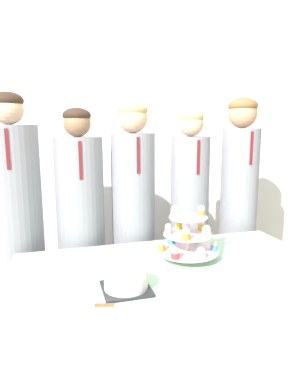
{
  "coord_description": "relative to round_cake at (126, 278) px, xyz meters",
  "views": [
    {
      "loc": [
        -0.55,
        -1.16,
        1.4
      ],
      "look_at": [
        -0.08,
        0.44,
        1.09
      ],
      "focal_mm": 32.0,
      "sensor_mm": 36.0,
      "label": 1
    }
  ],
  "objects": [
    {
      "name": "wall_back",
      "position": [
        0.27,
        1.52,
        0.58
      ],
      "size": [
        9.0,
        0.06,
        2.7
      ],
      "color": "silver",
      "rests_on": "ground_plane"
    },
    {
      "name": "table",
      "position": [
        0.27,
        0.2,
        -0.41
      ],
      "size": [
        1.57,
        0.79,
        0.71
      ],
      "color": "#A8DBB2",
      "rests_on": "ground_plane"
    },
    {
      "name": "round_cake",
      "position": [
        0.0,
        0.0,
        0.0
      ],
      "size": [
        0.2,
        0.2,
        0.11
      ],
      "color": "#232328",
      "rests_on": "table"
    },
    {
      "name": "cake_knife",
      "position": [
        -0.07,
        -0.12,
        -0.05
      ],
      "size": [
        0.25,
        0.08,
        0.01
      ],
      "rotation": [
        0.0,
        0.0,
        -0.24
      ],
      "color": "silver",
      "rests_on": "table"
    },
    {
      "name": "cupcake_stand",
      "position": [
        0.39,
        0.26,
        0.07
      ],
      "size": [
        0.33,
        0.33,
        0.29
      ],
      "color": "silver",
      "rests_on": "table"
    },
    {
      "name": "student_0",
      "position": [
        -0.51,
        0.8,
        -0.01
      ],
      "size": [
        0.31,
        0.32,
        1.61
      ],
      "color": "gray",
      "rests_on": "ground_plane"
    },
    {
      "name": "student_1",
      "position": [
        -0.12,
        0.8,
        -0.05
      ],
      "size": [
        0.3,
        0.3,
        1.53
      ],
      "color": "gray",
      "rests_on": "ground_plane"
    },
    {
      "name": "student_2",
      "position": [
        0.22,
        0.8,
        -0.01
      ],
      "size": [
        0.28,
        0.29,
        1.57
      ],
      "color": "gray",
      "rests_on": "ground_plane"
    },
    {
      "name": "student_3",
      "position": [
        0.62,
        0.8,
        -0.04
      ],
      "size": [
        0.26,
        0.27,
        1.52
      ],
      "color": "gray",
      "rests_on": "ground_plane"
    },
    {
      "name": "student_4",
      "position": [
        1.0,
        0.8,
        0.02
      ],
      "size": [
        0.27,
        0.27,
        1.61
      ],
      "color": "gray",
      "rests_on": "ground_plane"
    }
  ]
}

